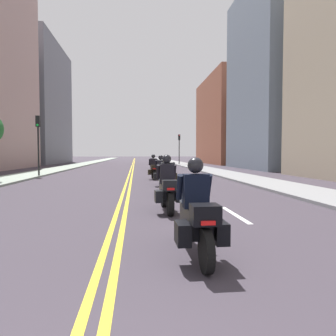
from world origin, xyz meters
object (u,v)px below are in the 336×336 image
traffic_light_near (38,135)px  motorcycle_1 (167,189)px  motorcycle_4 (153,169)px  motorcycle_0 (197,217)px  motorcycle_3 (161,173)px  motorcycle_2 (168,180)px  traffic_light_far (179,144)px

traffic_light_near → motorcycle_1: bearing=-61.8°
motorcycle_1 → motorcycle_4: size_ratio=0.97×
motorcycle_0 → motorcycle_3: size_ratio=0.96×
motorcycle_2 → traffic_light_near: bearing=122.7°
motorcycle_4 → motorcycle_0: bearing=-91.9°
motorcycle_4 → motorcycle_1: bearing=-92.5°
motorcycle_3 → traffic_light_near: bearing=139.9°
motorcycle_1 → traffic_light_far: traffic_light_far is taller
motorcycle_1 → motorcycle_4: 11.50m
traffic_light_far → motorcycle_0: bearing=-97.5°
motorcycle_2 → motorcycle_3: size_ratio=0.99×
motorcycle_3 → traffic_light_far: bearing=82.1°
motorcycle_1 → traffic_light_far: bearing=79.8°
motorcycle_0 → traffic_light_far: bearing=81.9°
motorcycle_0 → traffic_light_near: bearing=112.5°
motorcycle_0 → traffic_light_near: traffic_light_near is taller
motorcycle_2 → traffic_light_far: (4.93, 32.56, 2.43)m
motorcycle_2 → motorcycle_4: motorcycle_4 is taller
motorcycle_4 → traffic_light_near: (-8.20, 3.33, 2.40)m
motorcycle_1 → traffic_light_far: (5.32, 35.89, 2.42)m
motorcycle_1 → motorcycle_2: bearing=81.7°
motorcycle_1 → motorcycle_2: size_ratio=0.93×
motorcycle_0 → motorcycle_2: (0.31, 7.34, -0.01)m
motorcycle_2 → traffic_light_near: (-8.33, 11.50, 2.40)m
motorcycle_0 → motorcycle_4: motorcycle_4 is taller
traffic_light_far → traffic_light_near: bearing=-122.2°
motorcycle_0 → motorcycle_3: (0.33, 11.33, 0.01)m
motorcycle_1 → traffic_light_far: size_ratio=0.48×
motorcycle_3 → traffic_light_far: traffic_light_far is taller
motorcycle_4 → traffic_light_far: (5.07, 24.39, 2.42)m
motorcycle_1 → traffic_light_near: (-7.95, 14.83, 2.40)m
motorcycle_2 → motorcycle_1: bearing=-99.8°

